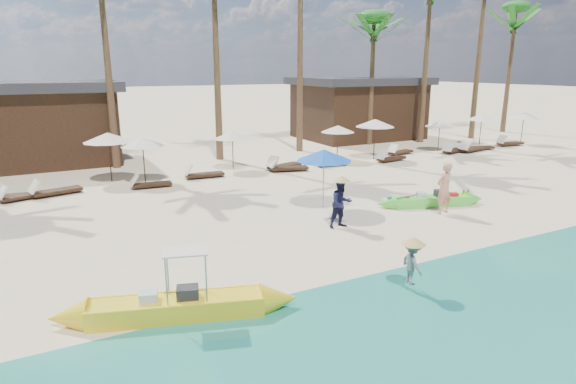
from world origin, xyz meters
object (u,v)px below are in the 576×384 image
green_canoe (431,201)px  blue_umbrella (324,155)px  tourist (444,188)px  yellow_canoe (177,307)px

green_canoe → blue_umbrella: blue_umbrella is taller
tourist → blue_umbrella: (-3.39, 2.53, 1.05)m
yellow_canoe → tourist: (10.23, 2.89, 0.68)m
blue_umbrella → yellow_canoe: bearing=-141.6°
tourist → blue_umbrella: size_ratio=0.85×
tourist → yellow_canoe: bearing=7.0°
green_canoe → tourist: tourist is taller
green_canoe → tourist: 1.21m
blue_umbrella → green_canoe: bearing=-23.4°
yellow_canoe → blue_umbrella: size_ratio=2.52×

